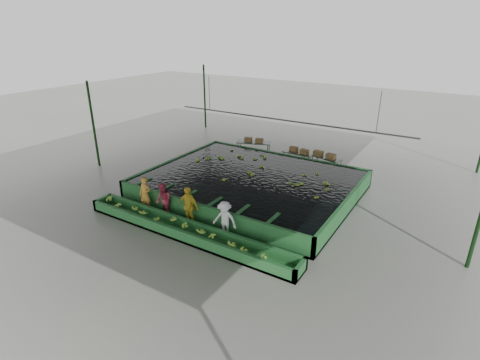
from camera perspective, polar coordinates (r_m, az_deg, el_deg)
The scene contains 21 objects.
ground at distance 17.89m, azimuth -0.85°, elevation -3.48°, with size 80.00×80.00×0.00m, color gray.
shed_roof at distance 16.33m, azimuth -0.95°, elevation 12.49°, with size 20.00×22.00×0.04m, color gray.
shed_posts at distance 16.94m, azimuth -0.90°, elevation 4.14°, with size 20.00×22.00×5.00m, color black, non-canonical shape.
flotation_tank at distance 18.87m, azimuth 1.61°, elevation -0.55°, with size 10.00×8.00×0.90m, color #225F2B, non-canonical shape.
tank_water at distance 18.72m, azimuth 1.62°, elevation 0.57°, with size 9.70×7.70×0.00m, color black.
sorting_trough at distance 15.23m, azimuth -8.25°, elevation -7.65°, with size 10.00×1.00×0.50m, color #225F2B, non-canonical shape.
cableway_rail at distance 21.03m, azimuth 6.58°, elevation 9.07°, with size 0.08×0.08×14.00m, color #59605B.
rail_hanger_left at distance 23.36m, azimuth -4.70°, elevation 12.99°, with size 0.04×0.04×2.00m, color #59605B.
rail_hanger_right at distance 19.27m, azimuth 20.41°, elevation 9.63°, with size 0.04×0.04×2.00m, color #59605B.
worker_a at distance 17.35m, azimuth -14.26°, elevation -2.14°, with size 0.59×0.39×1.61m, color gold.
worker_b at distance 16.64m, azimuth -11.58°, elevation -3.09°, with size 0.76×0.59×1.56m, color #AB2D44.
worker_c at distance 15.75m, azimuth -7.88°, elevation -3.99°, with size 1.02×0.43×1.74m, color gold.
worker_d at distance 14.81m, azimuth -2.35°, elevation -6.04°, with size 1.00×0.57×1.54m, color white.
packing_table_left at distance 24.12m, azimuth 2.09°, elevation 4.76°, with size 2.13×0.85×0.97m, color #59605B, non-canonical shape.
packing_table_mid at distance 22.74m, azimuth 8.81°, elevation 3.19°, with size 1.81×0.72×0.82m, color #59605B, non-canonical shape.
packing_table_right at distance 22.26m, azimuth 12.87°, elevation 2.45°, with size 1.82×0.73×0.83m, color #59605B, non-canonical shape.
box_stack_left at distance 23.92m, azimuth 2.11°, elevation 5.83°, with size 1.18×0.33×0.25m, color olive, non-canonical shape.
box_stack_mid at distance 22.60m, azimuth 8.97°, elevation 4.17°, with size 1.24×0.34×0.27m, color olive, non-canonical shape.
box_stack_right at distance 22.06m, azimuth 12.72°, elevation 3.42°, with size 1.33×0.37×0.29m, color olive, non-canonical shape.
floating_bananas at distance 19.36m, azimuth 2.82°, elevation 1.33°, with size 9.29×6.34×0.13m, color #91C53E, non-canonical shape.
trough_bananas at distance 15.16m, azimuth -8.28°, elevation -7.16°, with size 9.59×0.64×0.13m, color #91C53E, non-canonical shape.
Camera 1 is at (8.72, -13.50, 7.86)m, focal length 28.00 mm.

